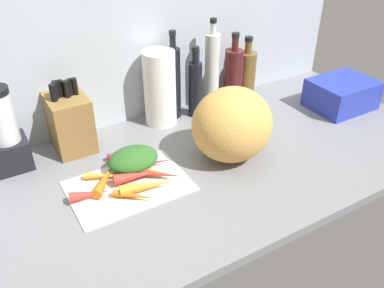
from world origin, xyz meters
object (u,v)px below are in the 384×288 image
bottle_2 (212,71)px  bottle_0 (174,82)px  cutting_board (129,185)px  bottle_4 (246,75)px  carrot_0 (147,186)px  bottle_3 (233,76)px  bottle_1 (195,88)px  carrot_7 (136,176)px  winter_squash (232,125)px  blender_appliance (5,135)px  carrot_8 (106,178)px  carrot_4 (131,160)px  paper_towel_roll (161,88)px  carrot_3 (135,196)px  carrot_6 (146,163)px  carrot_2 (153,173)px  carrot_1 (155,172)px  dish_rack (342,94)px  carrot_5 (89,194)px  carrot_9 (108,176)px  knife_block (70,122)px

bottle_2 → bottle_0: bearing=175.5°
cutting_board → bottle_4: bearing=24.9°
carrot_0 → bottle_4: (61.80, 35.74, 7.99)cm
bottle_3 → bottle_1: bearing=-177.7°
carrot_7 → winter_squash: winter_squash is taller
carrot_0 → winter_squash: winter_squash is taller
winter_squash → blender_appliance: (-62.60, 30.37, -0.35)cm
cutting_board → carrot_8: size_ratio=2.23×
bottle_3 → bottle_2: bearing=172.3°
carrot_4 → paper_towel_roll: (21.50, 20.37, 11.94)cm
carrot_3 → carrot_8: size_ratio=0.80×
carrot_6 → bottle_2: bottle_2 is taller
bottle_0 → carrot_2: bearing=-127.5°
blender_appliance → bottle_3: (85.37, 0.94, 0.11)cm
carrot_1 → winter_squash: (26.54, -2.29, 10.01)cm
paper_towel_roll → dish_rack: bearing=-20.8°
blender_appliance → winter_squash: bearing=-25.9°
carrot_4 → bottle_2: bottle_2 is taller
carrot_6 → carrot_8: (-13.77, -1.42, 0.50)cm
paper_towel_roll → winter_squash: bearing=-75.0°
carrot_3 → carrot_8: 12.08cm
carrot_7 → bottle_0: 44.88cm
carrot_1 → bottle_4: 64.83cm
carrot_2 → bottle_4: (57.43, 30.98, 8.19)cm
carrot_5 → winter_squash: bearing=-2.3°
carrot_1 → carrot_9: carrot_1 is taller
carrot_7 → bottle_3: bearing=27.5°
bottle_1 → bottle_3: 18.00cm
carrot_4 → carrot_7: 9.78cm
carrot_8 → bottle_2: bottle_2 is taller
carrot_7 → bottle_4: (62.66, 30.05, 7.91)cm
carrot_6 → carrot_9: bearing=-179.9°
bottle_1 → bottle_3: bottle_3 is taller
carrot_9 → carrot_8: bearing=-131.9°
blender_appliance → dish_rack: 123.48cm
carrot_1 → dish_rack: bearing=3.1°
bottle_2 → bottle_4: (16.73, -0.01, -5.03)cm
carrot_3 → dish_rack: (94.68, 11.52, 3.79)cm
carrot_4 → winter_squash: 34.04cm
carrot_7 → bottle_0: size_ratio=0.40×
carrot_2 → carrot_5: size_ratio=1.63×
carrot_5 → carrot_6: 21.28cm
carrot_6 → carrot_7: size_ratio=1.35×
carrot_4 → bottle_4: (60.37, 20.57, 8.62)cm
carrot_4 → knife_block: knife_block is taller
carrot_5 → carrot_9: 9.96cm
carrot_2 → winter_squash: bearing=-3.3°
carrot_4 → cutting_board: bearing=-117.1°
carrot_5 → carrot_9: size_ratio=0.77×
carrot_3 → paper_towel_roll: size_ratio=0.46×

